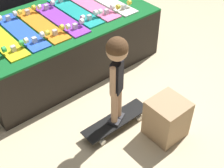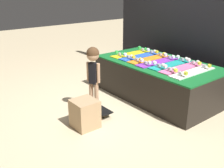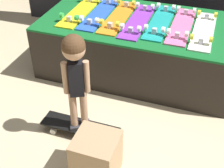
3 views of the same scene
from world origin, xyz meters
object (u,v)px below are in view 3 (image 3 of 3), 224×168
(skateboard_white_on_rack, at_px, (204,30))
(skateboard_purple_on_rack, at_px, (138,20))
(skateboard_blue_on_rack, at_px, (99,13))
(child, at_px, (75,67))
(skateboard_pink_on_rack, at_px, (182,25))
(storage_box, at_px, (96,157))
(skateboard_teal_on_rack, at_px, (160,21))
(skateboard_on_floor, at_px, (80,127))
(skateboard_orange_on_rack, at_px, (119,16))
(skateboard_yellow_on_rack, at_px, (80,11))

(skateboard_white_on_rack, bearing_deg, skateboard_purple_on_rack, -179.55)
(skateboard_blue_on_rack, bearing_deg, child, -77.64)
(skateboard_purple_on_rack, relative_size, skateboard_pink_on_rack, 1.00)
(storage_box, bearing_deg, child, 130.05)
(skateboard_blue_on_rack, xyz_separation_m, skateboard_teal_on_rack, (0.62, 0.02, 0.00))
(skateboard_teal_on_rack, bearing_deg, child, -108.81)
(skateboard_pink_on_rack, height_order, skateboard_white_on_rack, same)
(skateboard_blue_on_rack, bearing_deg, skateboard_pink_on_rack, 0.34)
(skateboard_on_floor, distance_m, storage_box, 0.44)
(skateboard_teal_on_rack, relative_size, child, 0.95)
(skateboard_orange_on_rack, relative_size, skateboard_teal_on_rack, 1.00)
(skateboard_pink_on_rack, bearing_deg, storage_box, -102.30)
(skateboard_orange_on_rack, bearing_deg, skateboard_yellow_on_rack, 179.83)
(skateboard_orange_on_rack, bearing_deg, skateboard_pink_on_rack, 1.12)
(storage_box, bearing_deg, skateboard_teal_on_rack, 85.84)
(skateboard_white_on_rack, relative_size, skateboard_on_floor, 1.22)
(skateboard_orange_on_rack, relative_size, skateboard_white_on_rack, 1.00)
(skateboard_on_floor, xyz_separation_m, child, (0.00, -0.00, 0.60))
(skateboard_teal_on_rack, distance_m, skateboard_pink_on_rack, 0.21)
(skateboard_blue_on_rack, bearing_deg, skateboard_on_floor, -77.64)
(child, bearing_deg, skateboard_on_floor, 64.31)
(skateboard_yellow_on_rack, bearing_deg, skateboard_teal_on_rack, 1.70)
(skateboard_orange_on_rack, height_order, skateboard_on_floor, skateboard_orange_on_rack)
(skateboard_pink_on_rack, bearing_deg, skateboard_teal_on_rack, 176.22)
(skateboard_yellow_on_rack, bearing_deg, skateboard_purple_on_rack, -2.56)
(skateboard_teal_on_rack, distance_m, child, 1.19)
(skateboard_yellow_on_rack, distance_m, child, 1.19)
(skateboard_white_on_rack, bearing_deg, storage_box, -110.38)
(skateboard_blue_on_rack, relative_size, child, 0.95)
(skateboard_orange_on_rack, relative_size, skateboard_purple_on_rack, 1.00)
(child, bearing_deg, storage_box, -75.64)
(skateboard_orange_on_rack, xyz_separation_m, skateboard_purple_on_rack, (0.21, -0.03, 0.00))
(skateboard_white_on_rack, xyz_separation_m, child, (-0.80, -1.07, 0.09))
(skateboard_blue_on_rack, relative_size, storage_box, 2.21)
(skateboard_yellow_on_rack, relative_size, storage_box, 2.21)
(skateboard_yellow_on_rack, xyz_separation_m, skateboard_teal_on_rack, (0.83, 0.02, 0.00))
(skateboard_white_on_rack, bearing_deg, child, -126.61)
(skateboard_teal_on_rack, height_order, skateboard_pink_on_rack, same)
(storage_box, bearing_deg, skateboard_blue_on_rack, 109.90)
(skateboard_pink_on_rack, xyz_separation_m, skateboard_on_floor, (-0.59, -1.11, -0.50))
(skateboard_yellow_on_rack, distance_m, skateboard_orange_on_rack, 0.41)
(skateboard_yellow_on_rack, distance_m, skateboard_pink_on_rack, 1.04)
(skateboard_blue_on_rack, relative_size, skateboard_on_floor, 1.22)
(skateboard_on_floor, bearing_deg, skateboard_yellow_on_rack, 112.28)
(skateboard_orange_on_rack, bearing_deg, skateboard_blue_on_rack, 178.00)
(skateboard_pink_on_rack, distance_m, child, 1.26)
(skateboard_white_on_rack, bearing_deg, skateboard_teal_on_rack, 173.46)
(child, bearing_deg, skateboard_orange_on_rack, 66.07)
(skateboard_teal_on_rack, height_order, child, child)
(skateboard_on_floor, xyz_separation_m, storage_box, (0.28, -0.33, 0.11))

